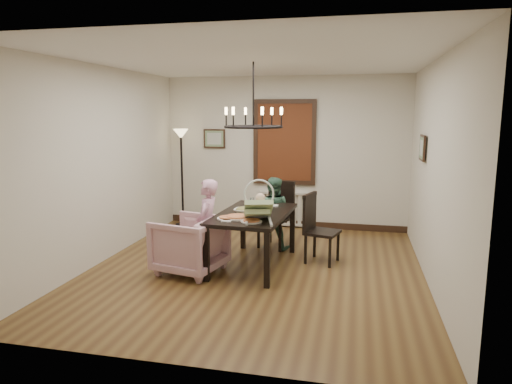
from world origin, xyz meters
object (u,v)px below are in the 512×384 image
at_px(elderly_woman, 207,233).
at_px(baby_bouncer, 258,207).
at_px(dining_table, 253,219).
at_px(drinking_glass, 250,207).
at_px(chair_far, 275,215).
at_px(floor_lamp, 182,179).
at_px(chair_right, 322,228).
at_px(seated_man, 273,219).
at_px(armchair, 190,244).

height_order(elderly_woman, baby_bouncer, baby_bouncer).
relative_size(dining_table, drinking_glass, 11.41).
bearing_deg(chair_far, floor_lamp, 170.98).
xyz_separation_m(chair_right, baby_bouncer, (-0.76, -0.85, 0.45)).
bearing_deg(elderly_woman, seated_man, 150.67).
relative_size(dining_table, chair_far, 1.58).
distance_m(dining_table, chair_right, 1.01).
relative_size(baby_bouncer, floor_lamp, 0.32).
height_order(dining_table, elderly_woman, elderly_woman).
distance_m(elderly_woman, floor_lamp, 2.68).
relative_size(chair_right, seated_man, 1.06).
distance_m(chair_right, floor_lamp, 3.24).
bearing_deg(drinking_glass, dining_table, -10.27).
height_order(armchair, elderly_woman, elderly_woman).
height_order(chair_right, floor_lamp, floor_lamp).
xyz_separation_m(chair_far, armchair, (-0.92, -1.40, -0.15)).
bearing_deg(chair_right, baby_bouncer, 153.47).
height_order(armchair, floor_lamp, floor_lamp).
xyz_separation_m(chair_far, floor_lamp, (-1.97, 1.02, 0.37)).
bearing_deg(baby_bouncer, armchair, 161.78).
height_order(chair_far, baby_bouncer, baby_bouncer).
distance_m(dining_table, elderly_woman, 0.68).
height_order(dining_table, drinking_glass, drinking_glass).
distance_m(chair_right, elderly_woman, 1.65).
bearing_deg(dining_table, seated_man, 86.46).
bearing_deg(drinking_glass, elderly_woman, -144.95).
distance_m(chair_right, baby_bouncer, 1.22).
xyz_separation_m(elderly_woman, seated_man, (0.67, 1.22, -0.05)).
relative_size(chair_far, seated_man, 1.12).
distance_m(armchair, elderly_woman, 0.28).
xyz_separation_m(dining_table, baby_bouncer, (0.17, -0.49, 0.27)).
bearing_deg(drinking_glass, floor_lamp, 132.13).
height_order(dining_table, seated_man, seated_man).
relative_size(drinking_glass, floor_lamp, 0.08).
height_order(chair_right, drinking_glass, chair_right).
relative_size(dining_table, floor_lamp, 0.94).
relative_size(armchair, elderly_woman, 0.80).
bearing_deg(seated_man, drinking_glass, 81.35).
bearing_deg(chair_right, elderly_woman, 130.54).
bearing_deg(floor_lamp, chair_right, -30.36).
height_order(dining_table, chair_far, chair_far).
bearing_deg(armchair, chair_far, 159.29).
bearing_deg(floor_lamp, elderly_woman, -61.22).
bearing_deg(chair_right, seated_man, 72.99).
distance_m(armchair, floor_lamp, 2.69).
bearing_deg(armchair, baby_bouncer, 99.54).
distance_m(dining_table, armchair, 0.95).
bearing_deg(chair_far, drinking_glass, -83.12).
xyz_separation_m(chair_far, elderly_woman, (-0.70, -1.31, -0.01)).
relative_size(baby_bouncer, drinking_glass, 3.83).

